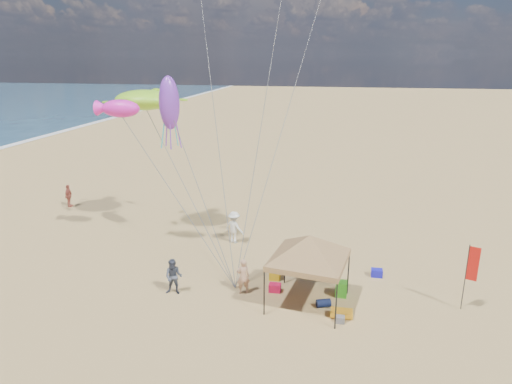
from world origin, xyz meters
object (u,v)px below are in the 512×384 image
at_px(canopy_tent, 310,238).
at_px(chair_green, 341,289).
at_px(person_near_c, 234,227).
at_px(chair_yellow, 275,272).
at_px(person_near_a, 243,276).
at_px(feather_flag, 471,268).
at_px(person_near_b, 174,277).
at_px(person_far_a, 69,196).
at_px(cooler_blue, 377,273).
at_px(cooler_red, 275,288).
at_px(beach_cart, 342,313).

distance_m(canopy_tent, chair_green, 3.24).
height_order(chair_green, person_near_c, person_near_c).
height_order(chair_yellow, person_near_a, person_near_a).
distance_m(feather_flag, person_near_b, 12.77).
xyz_separation_m(feather_flag, person_near_b, (-12.67, -1.00, -1.16)).
distance_m(person_near_a, person_far_a, 17.79).
distance_m(canopy_tent, chair_yellow, 3.82).
relative_size(chair_yellow, person_far_a, 0.43).
xyz_separation_m(chair_yellow, person_near_a, (-1.22, -1.63, 0.49)).
distance_m(feather_flag, person_near_a, 9.68).
bearing_deg(cooler_blue, chair_yellow, -166.16).
xyz_separation_m(canopy_tent, person_near_c, (-4.73, 6.00, -2.15)).
xyz_separation_m(cooler_red, person_far_a, (-16.29, 9.33, 0.62)).
bearing_deg(cooler_red, person_far_a, 150.20).
distance_m(cooler_blue, chair_green, 2.82).
relative_size(cooler_blue, person_near_c, 0.29).
bearing_deg(person_near_a, cooler_blue, -177.66).
relative_size(canopy_tent, chair_green, 8.50).
distance_m(person_near_b, person_far_a, 15.74).
bearing_deg(person_near_a, canopy_tent, 150.25).
bearing_deg(person_near_c, person_far_a, 5.11).
xyz_separation_m(canopy_tent, chair_yellow, (-1.74, 2.00, -2.74)).
bearing_deg(person_near_b, chair_green, 4.07).
height_order(feather_flag, person_near_c, feather_flag).
distance_m(canopy_tent, feather_flag, 6.78).
height_order(person_near_b, person_far_a, person_near_b).
bearing_deg(person_far_a, person_near_a, -132.81).
height_order(feather_flag, cooler_blue, feather_flag).
relative_size(cooler_red, chair_yellow, 0.77).
bearing_deg(feather_flag, person_near_a, -177.91).
bearing_deg(beach_cart, cooler_red, 152.08).
distance_m(cooler_red, person_near_a, 1.60).
xyz_separation_m(cooler_red, person_near_c, (-3.17, 5.22, 0.75)).
bearing_deg(chair_yellow, beach_cart, -41.25).
bearing_deg(canopy_tent, cooler_red, 153.30).
bearing_deg(cooler_red, chair_green, 3.35).
height_order(cooler_blue, person_near_b, person_near_b).
distance_m(chair_green, person_far_a, 21.35).
height_order(canopy_tent, beach_cart, canopy_tent).
xyz_separation_m(chair_yellow, person_near_b, (-4.28, -2.27, 0.49)).
relative_size(chair_yellow, person_near_c, 0.37).
height_order(canopy_tent, chair_yellow, canopy_tent).
height_order(chair_green, person_near_b, person_near_b).
height_order(person_near_a, person_near_b, person_near_b).
bearing_deg(person_near_c, feather_flag, 177.63).
bearing_deg(cooler_blue, chair_green, -127.12).
bearing_deg(person_near_b, canopy_tent, -2.71).
bearing_deg(person_near_a, feather_flag, 159.53).
bearing_deg(chair_green, canopy_tent, -146.24).
bearing_deg(person_near_b, beach_cart, -9.52).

